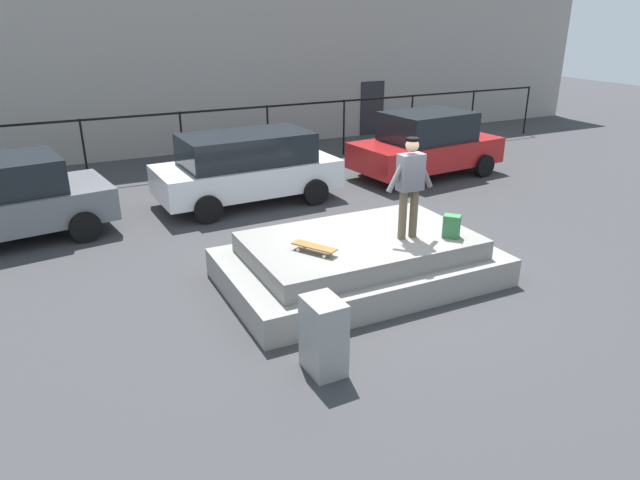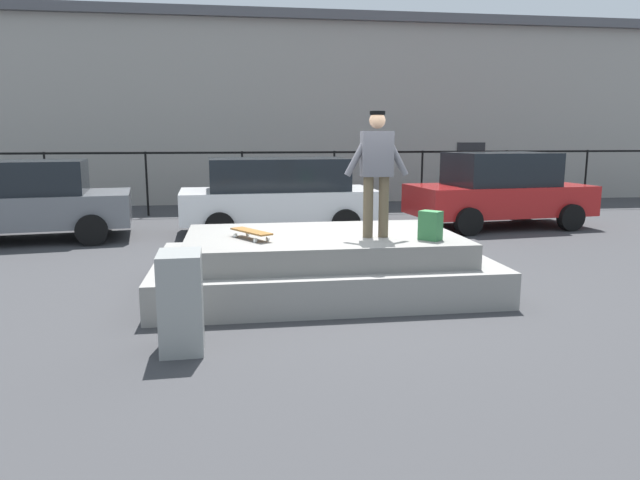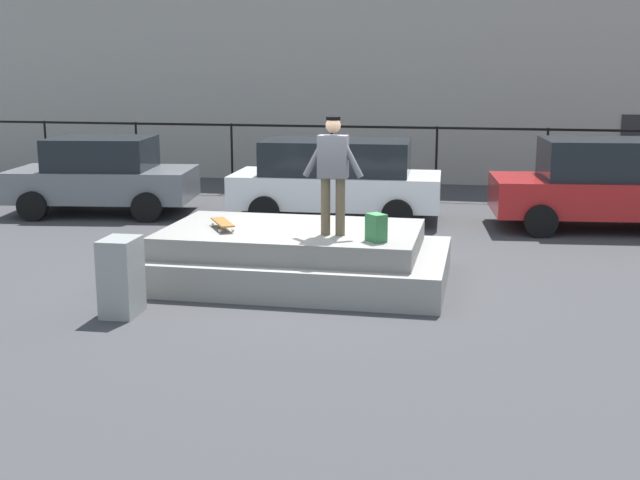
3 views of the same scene
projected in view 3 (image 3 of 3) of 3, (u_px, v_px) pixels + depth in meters
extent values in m
plane|color=#38383A|center=(313.00, 282.00, 12.59)|extent=(60.00, 60.00, 0.00)
cube|color=gray|center=(293.00, 265.00, 12.67)|extent=(4.73, 2.90, 0.49)
cube|color=gray|center=(292.00, 239.00, 12.58)|extent=(3.88, 2.38, 0.33)
cylinder|color=brown|center=(326.00, 206.00, 11.98)|extent=(0.14, 0.14, 0.85)
cylinder|color=brown|center=(340.00, 207.00, 11.93)|extent=(0.14, 0.14, 0.85)
cube|color=#595960|center=(333.00, 157.00, 11.80)|extent=(0.43, 0.25, 0.61)
cylinder|color=#595960|center=(315.00, 157.00, 11.86)|extent=(0.37, 0.10, 0.59)
cylinder|color=#595960|center=(351.00, 158.00, 11.75)|extent=(0.37, 0.10, 0.59)
sphere|color=tan|center=(333.00, 125.00, 11.71)|extent=(0.22, 0.22, 0.22)
cylinder|color=black|center=(333.00, 118.00, 11.69)|extent=(0.21, 0.21, 0.05)
cube|color=brown|center=(223.00, 222.00, 12.44)|extent=(0.57, 0.77, 0.02)
cylinder|color=silver|center=(220.00, 231.00, 12.20)|extent=(0.05, 0.06, 0.06)
cylinder|color=silver|center=(233.00, 230.00, 12.26)|extent=(0.05, 0.06, 0.06)
cylinder|color=silver|center=(213.00, 225.00, 12.66)|extent=(0.05, 0.06, 0.06)
cylinder|color=silver|center=(225.00, 224.00, 12.73)|extent=(0.05, 0.06, 0.06)
cube|color=#33723F|center=(376.00, 228.00, 11.56)|extent=(0.34, 0.34, 0.40)
cube|color=slate|center=(103.00, 184.00, 18.37)|extent=(4.25, 2.53, 0.69)
cube|color=black|center=(102.00, 153.00, 18.22)|extent=(2.43, 2.04, 0.70)
cylinder|color=black|center=(66.00, 192.00, 19.49)|extent=(0.66, 0.31, 0.64)
cylinder|color=black|center=(32.00, 206.00, 17.52)|extent=(0.66, 0.31, 0.64)
cylinder|color=black|center=(169.00, 193.00, 19.36)|extent=(0.66, 0.31, 0.64)
cylinder|color=black|center=(147.00, 207.00, 17.39)|extent=(0.66, 0.31, 0.64)
cube|color=white|center=(336.00, 189.00, 17.55)|extent=(4.50, 2.12, 0.69)
cube|color=black|center=(336.00, 157.00, 17.40)|extent=(3.17, 1.83, 0.71)
cylinder|color=black|center=(283.00, 197.00, 18.77)|extent=(0.65, 0.25, 0.64)
cylinder|color=black|center=(264.00, 211.00, 16.88)|extent=(0.65, 0.25, 0.64)
cylinder|color=black|center=(402.00, 200.00, 18.36)|extent=(0.65, 0.25, 0.64)
cylinder|color=black|center=(397.00, 215.00, 16.47)|extent=(0.65, 0.25, 0.64)
cube|color=#B21E1E|center=(601.00, 196.00, 16.60)|extent=(4.50, 2.39, 0.72)
cube|color=black|center=(603.00, 159.00, 16.44)|extent=(2.54, 1.96, 0.79)
cylinder|color=black|center=(525.00, 204.00, 17.77)|extent=(0.66, 0.29, 0.64)
cylinder|color=black|center=(541.00, 221.00, 15.83)|extent=(0.66, 0.29, 0.64)
cube|color=gray|center=(121.00, 277.00, 10.84)|extent=(0.46, 0.61, 1.04)
cylinder|color=black|center=(46.00, 154.00, 22.52)|extent=(0.06, 0.06, 1.79)
cylinder|color=black|center=(137.00, 156.00, 22.00)|extent=(0.06, 0.06, 1.79)
cylinder|color=black|center=(232.00, 158.00, 21.49)|extent=(0.06, 0.06, 1.79)
cylinder|color=black|center=(332.00, 160.00, 20.98)|extent=(0.06, 0.06, 1.79)
cylinder|color=black|center=(436.00, 162.00, 20.46)|extent=(0.06, 0.06, 1.79)
cylinder|color=black|center=(546.00, 165.00, 19.95)|extent=(0.06, 0.06, 1.79)
cube|color=black|center=(384.00, 127.00, 20.54)|extent=(24.00, 0.04, 0.06)
cube|color=gray|center=(410.00, 76.00, 26.94)|extent=(32.78, 8.90, 5.88)
cube|color=#262628|center=(639.00, 153.00, 21.80)|extent=(1.00, 0.06, 2.00)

